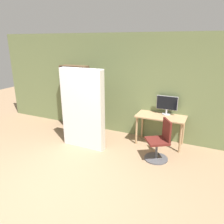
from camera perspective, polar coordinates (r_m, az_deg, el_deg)
name	(u,v)px	position (r m, az deg, el deg)	size (l,w,h in m)	color
ground_plane	(50,194)	(4.15, -15.84, -19.81)	(16.00, 16.00, 0.00)	#937556
wall_back	(120,85)	(5.96, 2.06, 6.99)	(8.00, 0.06, 2.70)	#6B7A4C
desk	(161,120)	(5.49, 12.58, -2.12)	(1.19, 0.59, 0.75)	tan
monitor	(167,104)	(5.52, 14.15, 2.01)	(0.52, 0.20, 0.47)	#B7B7BC
office_chair	(159,144)	(4.90, 12.26, -8.13)	(0.61, 0.61, 0.92)	#4C4C51
bookshelf	(73,97)	(6.62, -10.10, 3.88)	(0.82, 0.31, 1.83)	brown
mattress_near	(83,109)	(5.19, -7.60, 0.70)	(1.08, 0.19, 1.92)	silver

